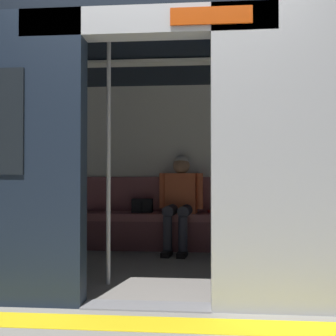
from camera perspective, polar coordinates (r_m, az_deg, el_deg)
The scene contains 8 objects.
ground_plane at distance 2.80m, azimuth -3.35°, elevation -20.55°, with size 60.00×60.00×0.00m, color gray.
platform_edge_strip at distance 2.52m, azimuth -4.35°, elevation -22.74°, with size 8.00×0.24×0.01m, color yellow.
train_car at distance 3.77m, azimuth -1.93°, elevation 7.06°, with size 6.40×2.52×2.24m.
bench_seat at distance 4.68m, azimuth 0.04°, elevation -8.24°, with size 2.68×0.44×0.45m.
person_seated at distance 4.58m, azimuth 1.88°, elevation -4.29°, with size 0.55×0.71×1.18m.
handbag at distance 4.76m, azimuth -3.96°, elevation -5.80°, with size 0.26×0.15×0.17m.
book at distance 4.73m, azimuth 7.55°, elevation -6.69°, with size 0.15×0.22×0.03m, color #B22D2D.
grab_pole_door at distance 3.21m, azimuth -9.13°, elevation 1.06°, with size 0.04×0.04×2.10m, color silver.
Camera 1 is at (-0.36, 2.62, 0.94)m, focal length 39.64 mm.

